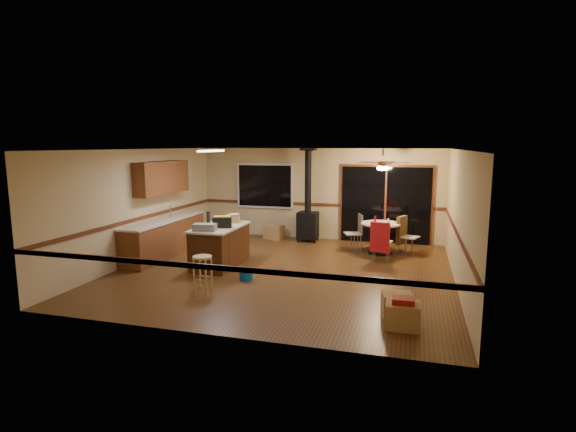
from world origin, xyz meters
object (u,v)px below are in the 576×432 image
at_px(chair_right, 403,230).
at_px(box_under_window, 274,232).
at_px(chair_left, 357,228).
at_px(box_corner_b, 397,305).
at_px(dining_table, 380,233).
at_px(bar_stool, 203,273).
at_px(kitchen_island, 220,246).
at_px(box_corner_a, 403,315).
at_px(blue_bucket, 246,275).
at_px(chair_near, 380,237).
at_px(wood_stove, 308,216).
at_px(toolbox_grey, 205,227).
at_px(toolbox_black, 222,222).

bearing_deg(chair_right, box_under_window, 166.66).
bearing_deg(chair_left, chair_right, -0.78).
bearing_deg(box_corner_b, chair_left, 105.41).
relative_size(dining_table, box_corner_b, 2.09).
bearing_deg(chair_right, bar_stool, -131.93).
relative_size(kitchen_island, dining_table, 1.71).
height_order(box_under_window, box_corner_a, box_under_window).
height_order(kitchen_island, blue_bucket, kitchen_island).
bearing_deg(dining_table, chair_near, -86.12).
relative_size(wood_stove, dining_table, 2.57).
height_order(bar_stool, box_corner_b, bar_stool).
bearing_deg(box_corner_a, chair_right, 91.79).
xyz_separation_m(kitchen_island, box_corner_a, (4.06, -2.49, -0.26)).
distance_m(wood_stove, chair_near, 2.81).
relative_size(bar_stool, box_corner_b, 1.39).
bearing_deg(kitchen_island, wood_stove, 66.91).
height_order(kitchen_island, box_corner_b, kitchen_island).
height_order(chair_right, box_corner_b, chair_right).
bearing_deg(box_under_window, chair_right, -13.34).
bearing_deg(box_under_window, chair_left, -18.70).
distance_m(bar_stool, box_corner_a, 3.75).
bearing_deg(bar_stool, chair_left, 58.77).
distance_m(dining_table, box_corner_b, 4.23).
bearing_deg(toolbox_grey, bar_stool, -66.48).
height_order(toolbox_grey, chair_left, toolbox_grey).
bearing_deg(toolbox_black, box_corner_a, -31.01).
bearing_deg(dining_table, box_corner_b, -82.00).
relative_size(chair_left, chair_right, 0.74).
distance_m(chair_near, box_corner_a, 3.80).
bearing_deg(chair_right, dining_table, -167.11).
xyz_separation_m(blue_bucket, chair_near, (2.48, 2.14, 0.48)).
distance_m(toolbox_grey, chair_left, 4.04).
bearing_deg(kitchen_island, chair_left, 39.03).
height_order(wood_stove, box_corner_b, wood_stove).
xyz_separation_m(chair_left, chair_near, (0.66, -1.02, 0.01)).
bearing_deg(bar_stool, chair_right, 48.07).
height_order(wood_stove, bar_stool, wood_stove).
distance_m(toolbox_grey, box_corner_a, 4.63).
distance_m(kitchen_island, dining_table, 3.99).
height_order(wood_stove, toolbox_black, wood_stove).
bearing_deg(bar_stool, blue_bucket, 53.96).
relative_size(kitchen_island, wood_stove, 0.67).
height_order(chair_near, box_corner_a, chair_near).
relative_size(toolbox_grey, bar_stool, 0.73).
relative_size(bar_stool, chair_left, 1.25).
xyz_separation_m(toolbox_black, bar_stool, (0.28, -1.56, -0.69)).
xyz_separation_m(wood_stove, box_under_window, (-1.02, 0.05, -0.53)).
bearing_deg(box_under_window, bar_stool, -88.60).
xyz_separation_m(bar_stool, chair_left, (2.38, 3.93, 0.26)).
xyz_separation_m(box_under_window, box_corner_a, (3.78, -5.59, -0.01)).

